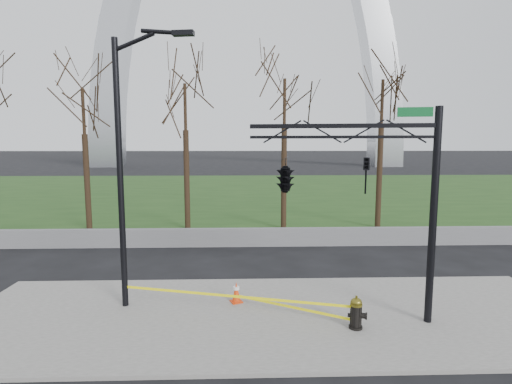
{
  "coord_description": "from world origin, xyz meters",
  "views": [
    {
      "loc": [
        -0.88,
        -10.96,
        5.04
      ],
      "look_at": [
        -0.48,
        2.0,
        3.43
      ],
      "focal_mm": 27.77,
      "sensor_mm": 36.0,
      "label": 1
    }
  ],
  "objects_px": {
    "traffic_cone": "(236,292)",
    "street_light": "(127,155)",
    "fire_hydrant": "(356,313)",
    "traffic_signal_mast": "(313,175)"
  },
  "relations": [
    {
      "from": "traffic_cone",
      "to": "street_light",
      "type": "height_order",
      "value": "street_light"
    },
    {
      "from": "fire_hydrant",
      "to": "traffic_signal_mast",
      "type": "bearing_deg",
      "value": 158.5
    },
    {
      "from": "street_light",
      "to": "traffic_signal_mast",
      "type": "relative_size",
      "value": 1.37
    },
    {
      "from": "fire_hydrant",
      "to": "street_light",
      "type": "relative_size",
      "value": 0.11
    },
    {
      "from": "traffic_signal_mast",
      "to": "fire_hydrant",
      "type": "bearing_deg",
      "value": -30.35
    },
    {
      "from": "traffic_signal_mast",
      "to": "traffic_cone",
      "type": "bearing_deg",
      "value": 166.76
    },
    {
      "from": "traffic_cone",
      "to": "traffic_signal_mast",
      "type": "xyz_separation_m",
      "value": [
        2.17,
        -0.94,
        3.72
      ]
    },
    {
      "from": "traffic_cone",
      "to": "traffic_signal_mast",
      "type": "relative_size",
      "value": 0.11
    },
    {
      "from": "fire_hydrant",
      "to": "traffic_signal_mast",
      "type": "height_order",
      "value": "traffic_signal_mast"
    },
    {
      "from": "fire_hydrant",
      "to": "street_light",
      "type": "distance_m",
      "value": 7.84
    }
  ]
}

